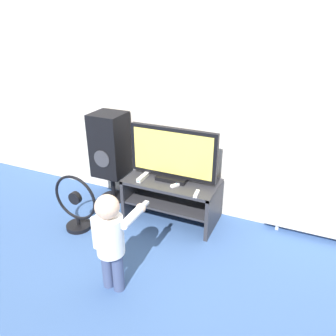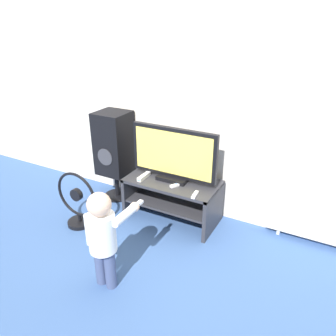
{
  "view_description": "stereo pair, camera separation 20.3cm",
  "coord_description": "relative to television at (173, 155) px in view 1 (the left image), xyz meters",
  "views": [
    {
      "loc": [
        1.17,
        -2.46,
        1.94
      ],
      "look_at": [
        0.0,
        0.15,
        0.62
      ],
      "focal_mm": 35.0,
      "sensor_mm": 36.0,
      "label": 1
    },
    {
      "loc": [
        1.36,
        -2.36,
        1.94
      ],
      "look_at": [
        0.0,
        0.15,
        0.62
      ],
      "focal_mm": 35.0,
      "sensor_mm": 36.0,
      "label": 2
    }
  ],
  "objects": [
    {
      "name": "ground_plane",
      "position": [
        0.0,
        -0.26,
        -0.71
      ],
      "size": [
        16.0,
        16.0,
        0.0
      ],
      "primitive_type": "plane",
      "color": "#38568C"
    },
    {
      "name": "wall_back",
      "position": [
        0.0,
        0.3,
        0.59
      ],
      "size": [
        10.0,
        0.06,
        2.6
      ],
      "color": "silver",
      "rests_on": "ground_plane"
    },
    {
      "name": "tv_stand",
      "position": [
        0.0,
        -0.02,
        -0.42
      ],
      "size": [
        0.94,
        0.48,
        0.45
      ],
      "color": "#2D2D33",
      "rests_on": "ground_plane"
    },
    {
      "name": "television",
      "position": [
        0.0,
        0.0,
        0.0
      ],
      "size": [
        0.89,
        0.2,
        0.54
      ],
      "color": "black",
      "rests_on": "tv_stand"
    },
    {
      "name": "game_console",
      "position": [
        -0.28,
        -0.12,
        -0.25
      ],
      "size": [
        0.04,
        0.2,
        0.04
      ],
      "color": "white",
      "rests_on": "tv_stand"
    },
    {
      "name": "remote_primary",
      "position": [
        0.33,
        -0.2,
        -0.26
      ],
      "size": [
        0.05,
        0.13,
        0.03
      ],
      "color": "white",
      "rests_on": "tv_stand"
    },
    {
      "name": "remote_secondary",
      "position": [
        0.09,
        -0.11,
        -0.26
      ],
      "size": [
        0.09,
        0.13,
        0.03
      ],
      "color": "white",
      "rests_on": "tv_stand"
    },
    {
      "name": "child",
      "position": [
        -0.02,
        -1.1,
        -0.23
      ],
      "size": [
        0.31,
        0.47,
        0.83
      ],
      "color": "#3F4C72",
      "rests_on": "ground_plane"
    },
    {
      "name": "speaker_tower",
      "position": [
        -0.79,
        0.08,
        -0.06
      ],
      "size": [
        0.35,
        0.35,
        1.02
      ],
      "color": "black",
      "rests_on": "ground_plane"
    },
    {
      "name": "floor_fan",
      "position": [
        -0.78,
        -0.57,
        -0.45
      ],
      "size": [
        0.48,
        0.25,
        0.59
      ],
      "color": "black",
      "rests_on": "ground_plane"
    },
    {
      "name": "radiator",
      "position": [
        1.34,
        0.23,
        -0.32
      ],
      "size": [
        0.84,
        0.08,
        0.73
      ],
      "color": "white",
      "rests_on": "ground_plane"
    }
  ]
}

